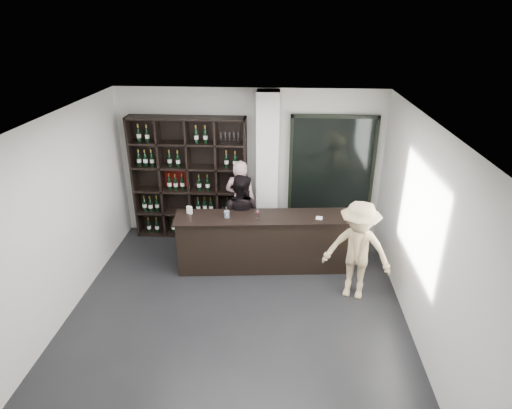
# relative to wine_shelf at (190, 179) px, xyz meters

# --- Properties ---
(floor) EXTENTS (5.00, 5.50, 0.01)m
(floor) POSITION_rel_wine_shelf_xyz_m (1.15, -2.57, -1.20)
(floor) COLOR black
(floor) RESTS_ON ground
(wine_shelf) EXTENTS (2.20, 0.35, 2.40)m
(wine_shelf) POSITION_rel_wine_shelf_xyz_m (0.00, 0.00, 0.00)
(wine_shelf) COLOR black
(wine_shelf) RESTS_ON floor
(structural_column) EXTENTS (0.40, 0.40, 2.90)m
(structural_column) POSITION_rel_wine_shelf_xyz_m (1.50, -0.10, 0.25)
(structural_column) COLOR silver
(structural_column) RESTS_ON floor
(glass_panel) EXTENTS (1.60, 0.08, 2.10)m
(glass_panel) POSITION_rel_wine_shelf_xyz_m (2.70, 0.12, 0.20)
(glass_panel) COLOR black
(glass_panel) RESTS_ON floor
(tasting_counter) EXTENTS (3.03, 0.63, 1.00)m
(tasting_counter) POSITION_rel_wine_shelf_xyz_m (1.50, -1.13, -0.70)
(tasting_counter) COLOR black
(tasting_counter) RESTS_ON floor
(taster_pink) EXTENTS (0.68, 0.52, 1.66)m
(taster_pink) POSITION_rel_wine_shelf_xyz_m (1.00, -0.19, -0.37)
(taster_pink) COLOR #CEA0A4
(taster_pink) RESTS_ON floor
(taster_black) EXTENTS (0.90, 0.79, 1.57)m
(taster_black) POSITION_rel_wine_shelf_xyz_m (1.05, -0.72, -0.41)
(taster_black) COLOR black
(taster_black) RESTS_ON floor
(customer) EXTENTS (1.18, 0.88, 1.62)m
(customer) POSITION_rel_wine_shelf_xyz_m (2.95, -1.86, -0.39)
(customer) COLOR tan
(customer) RESTS_ON floor
(wine_glass) EXTENTS (0.09, 0.09, 0.19)m
(wine_glass) POSITION_rel_wine_shelf_xyz_m (1.39, -1.24, -0.11)
(wine_glass) COLOR white
(wine_glass) RESTS_ON tasting_counter
(spit_cup) EXTENTS (0.09, 0.09, 0.12)m
(spit_cup) POSITION_rel_wine_shelf_xyz_m (0.87, -1.21, -0.15)
(spit_cup) COLOR silver
(spit_cup) RESTS_ON tasting_counter
(napkin_stack) EXTENTS (0.12, 0.12, 0.02)m
(napkin_stack) POSITION_rel_wine_shelf_xyz_m (2.41, -1.15, -0.20)
(napkin_stack) COLOR white
(napkin_stack) RESTS_ON tasting_counter
(card_stand) EXTENTS (0.10, 0.07, 0.13)m
(card_stand) POSITION_rel_wine_shelf_xyz_m (0.22, -1.11, -0.14)
(card_stand) COLOR white
(card_stand) RESTS_ON tasting_counter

